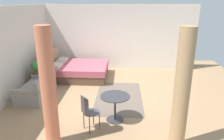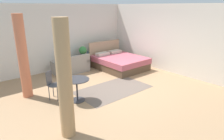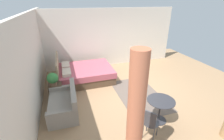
% 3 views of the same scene
% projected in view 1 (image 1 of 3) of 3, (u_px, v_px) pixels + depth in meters
% --- Properties ---
extents(ground_plane, '(8.81, 9.61, 0.02)m').
position_uv_depth(ground_plane, '(118.00, 94.00, 7.08)').
color(ground_plane, '#9E7A56').
extents(wall_back, '(8.81, 0.12, 2.82)m').
position_uv_depth(wall_back, '(15.00, 51.00, 6.82)').
color(wall_back, silver).
rests_on(wall_back, ground).
extents(wall_right, '(0.12, 6.61, 2.82)m').
position_uv_depth(wall_right, '(120.00, 37.00, 9.40)').
color(wall_right, silver).
rests_on(wall_right, ground).
extents(area_rug, '(2.51, 1.45, 0.01)m').
position_uv_depth(area_rug, '(119.00, 97.00, 6.83)').
color(area_rug, '#66564C').
rests_on(area_rug, ground).
extents(bed, '(1.81, 2.21, 1.12)m').
position_uv_depth(bed, '(78.00, 70.00, 8.52)').
color(bed, brown).
rests_on(bed, ground).
extents(couch, '(1.49, 0.86, 0.77)m').
position_uv_depth(couch, '(37.00, 90.00, 6.73)').
color(couch, gray).
rests_on(couch, ground).
extents(nightstand, '(0.48, 0.44, 0.53)m').
position_uv_depth(nightstand, '(40.00, 80.00, 7.60)').
color(nightstand, '#473323').
rests_on(nightstand, ground).
extents(potted_plant, '(0.36, 0.36, 0.46)m').
position_uv_depth(potted_plant, '(37.00, 67.00, 7.35)').
color(potted_plant, brown).
rests_on(potted_plant, nightstand).
extents(vase, '(0.09, 0.09, 0.20)m').
position_uv_depth(vase, '(41.00, 69.00, 7.60)').
color(vase, slate).
rests_on(vase, nightstand).
extents(balcony_table, '(0.75, 0.75, 0.68)m').
position_uv_depth(balcony_table, '(115.00, 103.00, 5.38)').
color(balcony_table, '#2D2D33').
rests_on(balcony_table, ground).
extents(cafe_chair_near_window, '(0.54, 0.54, 0.88)m').
position_uv_depth(cafe_chair_near_window, '(88.00, 110.00, 4.93)').
color(cafe_chair_near_window, '#3F3F44').
rests_on(cafe_chair_near_window, ground).
extents(curtain_left, '(0.31, 0.31, 2.53)m').
position_uv_depth(curtain_left, '(182.00, 93.00, 4.09)').
color(curtain_left, tan).
rests_on(curtain_left, ground).
extents(curtain_right, '(0.30, 0.30, 2.53)m').
position_uv_depth(curtain_right, '(48.00, 90.00, 4.23)').
color(curtain_right, '#D1704C').
rests_on(curtain_right, ground).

